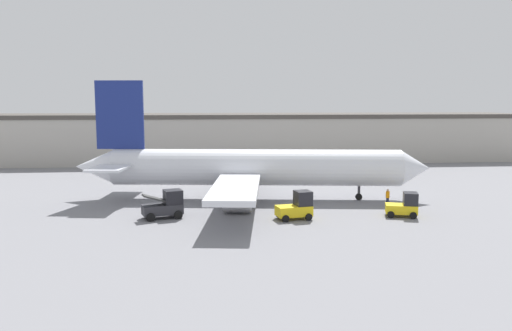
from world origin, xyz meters
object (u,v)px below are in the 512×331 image
pushback_tug (404,206)px  ground_crew_worker (388,197)px  baggage_tug (297,207)px  airplane (246,168)px  belt_loader_truck (166,205)px

pushback_tug → ground_crew_worker: bearing=104.2°
ground_crew_worker → baggage_tug: (-10.05, -4.63, 0.20)m
baggage_tug → pushback_tug: size_ratio=1.07×
airplane → ground_crew_worker: bearing=-11.4°
belt_loader_truck → ground_crew_worker: bearing=-9.2°
airplane → ground_crew_worker: size_ratio=22.03×
airplane → ground_crew_worker: 14.81m
ground_crew_worker → baggage_tug: baggage_tug is taller
ground_crew_worker → pushback_tug: (-0.17, -4.67, 0.09)m
airplane → baggage_tug: airplane is taller
ground_crew_worker → baggage_tug: bearing=-74.9°
airplane → pushback_tug: bearing=-27.1°
ground_crew_worker → belt_loader_truck: (-21.71, -3.07, 0.26)m
ground_crew_worker → baggage_tug: size_ratio=0.52×
belt_loader_truck → airplane: bearing=27.4°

